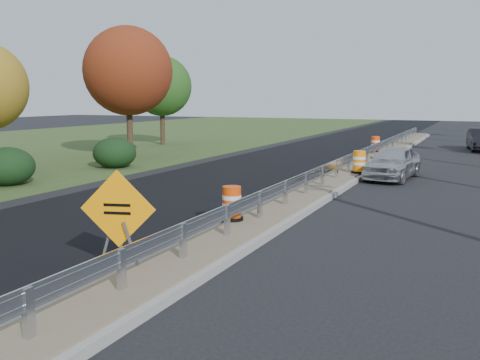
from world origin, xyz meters
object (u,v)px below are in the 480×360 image
at_px(barrel_median_near, 232,204).
at_px(barrel_median_far, 375,144).
at_px(caution_sign, 119,249).
at_px(barrel_median_mid, 359,162).
at_px(car_silver, 393,162).

bearing_deg(barrel_median_near, barrel_median_far, 90.00).
relative_size(caution_sign, barrel_median_mid, 2.17).
xyz_separation_m(barrel_median_near, barrel_median_mid, (1.10, 10.24, 0.03)).
xyz_separation_m(caution_sign, barrel_median_near, (0.35, 4.28, 0.13)).
height_order(caution_sign, barrel_median_near, caution_sign).
xyz_separation_m(barrel_median_mid, barrel_median_far, (-1.10, 9.45, -0.02)).
distance_m(barrel_median_mid, barrel_median_far, 9.51).
relative_size(caution_sign, barrel_median_far, 2.26).
bearing_deg(barrel_median_far, caution_sign, -90.84).
bearing_deg(car_silver, barrel_median_mid, -154.82).
bearing_deg(caution_sign, barrel_median_mid, 68.47).
bearing_deg(barrel_median_mid, barrel_median_near, -96.13).
height_order(barrel_median_near, barrel_median_mid, barrel_median_mid).
xyz_separation_m(barrel_median_far, car_silver, (2.42, -8.99, 0.04)).
bearing_deg(caution_sign, car_silver, 63.67).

